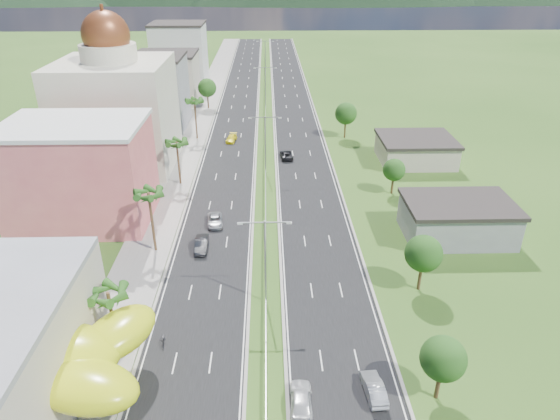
{
  "coord_description": "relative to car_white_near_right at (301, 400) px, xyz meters",
  "views": [
    {
      "loc": [
        0.44,
        -38.37,
        37.13
      ],
      "look_at": [
        1.97,
        20.39,
        7.0
      ],
      "focal_mm": 32.0,
      "sensor_mm": 36.0,
      "label": 1
    }
  ],
  "objects": [
    {
      "name": "median_guardrail",
      "position": [
        -3.2,
        77.79,
        -0.29
      ],
      "size": [
        0.1,
        216.06,
        0.76
      ],
      "color": "gray",
      "rests_on": "ground"
    },
    {
      "name": "shed_near",
      "position": [
        24.8,
        30.8,
        1.59
      ],
      "size": [
        15.0,
        10.0,
        5.0
      ],
      "primitive_type": "cube",
      "color": "gray",
      "rests_on": "ground"
    },
    {
      "name": "palm_tree_b",
      "position": [
        -18.7,
        7.8,
        6.16
      ],
      "size": [
        3.6,
        3.6,
        8.1
      ],
      "color": "#47301C",
      "rests_on": "ground"
    },
    {
      "name": "leafy_tree_rb",
      "position": [
        15.8,
        17.8,
        4.27
      ],
      "size": [
        4.55,
        4.55,
        7.47
      ],
      "color": "#47301C",
      "rests_on": "ground"
    },
    {
      "name": "streetlight_median_e",
      "position": [
        -3.2,
        145.8,
        5.84
      ],
      "size": [
        6.04,
        0.25,
        11.0
      ],
      "color": "gray",
      "rests_on": "ground"
    },
    {
      "name": "road_left",
      "position": [
        -10.7,
        95.8,
        -0.89
      ],
      "size": [
        11.0,
        260.0,
        0.04
      ],
      "primitive_type": "cube",
      "color": "black",
      "rests_on": "ground"
    },
    {
      "name": "car_silver_mid_left",
      "position": [
        -11.03,
        35.19,
        -0.19
      ],
      "size": [
        2.8,
        5.11,
        1.36
      ],
      "primitive_type": "imported",
      "rotation": [
        0.0,
        0.0,
        0.12
      ],
      "color": "#96999D",
      "rests_on": "road_left"
    },
    {
      "name": "streetlight_median_d",
      "position": [
        -3.2,
        100.8,
        5.84
      ],
      "size": [
        6.04,
        0.25,
        11.0
      ],
      "color": "gray",
      "rests_on": "ground"
    },
    {
      "name": "car_silver_right",
      "position": [
        6.96,
        1.28,
        -0.1
      ],
      "size": [
        2.01,
        4.79,
        1.54
      ],
      "primitive_type": "imported",
      "rotation": [
        0.0,
        0.0,
        3.22
      ],
      "color": "#929599",
      "rests_on": "road_right"
    },
    {
      "name": "leafy_tree_rc",
      "position": [
        18.8,
        45.8,
        3.47
      ],
      "size": [
        3.85,
        3.85,
        6.33
      ],
      "color": "#47301C",
      "rests_on": "ground"
    },
    {
      "name": "palm_tree_e",
      "position": [
        -18.7,
        75.8,
        7.4
      ],
      "size": [
        3.6,
        3.6,
        9.4
      ],
      "color": "#47301C",
      "rests_on": "ground"
    },
    {
      "name": "pink_shophouse",
      "position": [
        -31.2,
        37.8,
        6.59
      ],
      "size": [
        20.0,
        15.0,
        15.0
      ],
      "primitive_type": "cube",
      "color": "#D2565E",
      "rests_on": "ground"
    },
    {
      "name": "leafy_tree_lfar",
      "position": [
        -18.7,
        100.8,
        4.67
      ],
      "size": [
        4.9,
        4.9,
        8.05
      ],
      "color": "#47301C",
      "rests_on": "ground"
    },
    {
      "name": "palm_tree_c",
      "position": [
        -18.7,
        27.8,
        7.59
      ],
      "size": [
        3.6,
        3.6,
        9.6
      ],
      "color": "#47301C",
      "rests_on": "ground"
    },
    {
      "name": "car_dark_left",
      "position": [
        -12.26,
        27.87,
        -0.05
      ],
      "size": [
        1.88,
        5.0,
        1.63
      ],
      "primitive_type": "imported",
      "rotation": [
        0.0,
        0.0,
        0.03
      ],
      "color": "black",
      "rests_on": "road_left"
    },
    {
      "name": "shed_far",
      "position": [
        26.8,
        60.8,
        1.29
      ],
      "size": [
        14.0,
        12.0,
        4.4
      ],
      "primitive_type": "cube",
      "color": "#BDB09B",
      "rests_on": "ground"
    },
    {
      "name": "lime_canopy",
      "position": [
        -23.2,
        1.8,
        4.09
      ],
      "size": [
        18.0,
        15.0,
        7.4
      ],
      "color": "#BBC813",
      "rests_on": "ground"
    },
    {
      "name": "car_yellow_far_left",
      "position": [
        -10.83,
        73.68,
        -0.18
      ],
      "size": [
        2.59,
        4.96,
        1.37
      ],
      "primitive_type": "imported",
      "rotation": [
        0.0,
        0.0,
        -0.15
      ],
      "color": "yellow",
      "rests_on": "road_left"
    },
    {
      "name": "road_right",
      "position": [
        4.3,
        95.8,
        -0.89
      ],
      "size": [
        11.0,
        260.0,
        0.04
      ],
      "primitive_type": "cube",
      "color": "black",
      "rests_on": "ground"
    },
    {
      "name": "leafy_tree_ra",
      "position": [
        12.8,
        0.8,
        3.87
      ],
      "size": [
        4.2,
        4.2,
        6.9
      ],
      "color": "#47301C",
      "rests_on": "ground"
    },
    {
      "name": "leafy_tree_rd",
      "position": [
        14.8,
        75.8,
        4.67
      ],
      "size": [
        4.9,
        4.9,
        8.05
      ],
      "color": "#47301C",
      "rests_on": "ground"
    },
    {
      "name": "car_white_near_right",
      "position": [
        0.0,
        0.0,
        0.0
      ],
      "size": [
        2.22,
        5.15,
        1.73
      ],
      "primitive_type": "imported",
      "rotation": [
        0.0,
        0.0,
        3.11
      ],
      "color": "silver",
      "rests_on": "road_right"
    },
    {
      "name": "palm_tree_d",
      "position": [
        -18.7,
        50.8,
        6.64
      ],
      "size": [
        3.6,
        3.6,
        8.6
      ],
      "color": "#47301C",
      "rests_on": "ground"
    },
    {
      "name": "streetlight_median_b",
      "position": [
        -3.2,
        15.8,
        5.84
      ],
      "size": [
        6.04,
        0.25,
        11.0
      ],
      "color": "gray",
      "rests_on": "ground"
    },
    {
      "name": "ground",
      "position": [
        -3.2,
        5.8,
        -0.91
      ],
      "size": [
        500.0,
        500.0,
        0.0
      ],
      "primitive_type": "plane",
      "color": "#2D5119",
      "rests_on": "ground"
    },
    {
      "name": "midrise_grey",
      "position": [
        -30.2,
        85.8,
        7.09
      ],
      "size": [
        16.0,
        15.0,
        16.0
      ],
      "primitive_type": "cube",
      "color": "gray",
      "rests_on": "ground"
    },
    {
      "name": "midrise_beige",
      "position": [
        -30.2,
        107.8,
        5.59
      ],
      "size": [
        16.0,
        15.0,
        13.0
      ],
      "primitive_type": "cube",
      "color": "#BDB09B",
      "rests_on": "ground"
    },
    {
      "name": "mountain_ridge",
      "position": [
        56.8,
        455.8,
        -0.91
      ],
      "size": [
        860.0,
        140.0,
        90.0
      ],
      "primitive_type": null,
      "color": "black",
      "rests_on": "ground"
    },
    {
      "name": "streetlight_median_c",
      "position": [
        -3.2,
        55.8,
        5.84
      ],
      "size": [
        6.04,
        0.25,
        11.0
      ],
      "color": "gray",
      "rests_on": "ground"
    },
    {
      "name": "sidewalk_left",
      "position": [
        -20.2,
        95.8,
        -0.85
      ],
      "size": [
        7.0,
        260.0,
        0.12
      ],
      "primitive_type": "cube",
      "color": "gray",
      "rests_on": "ground"
    },
    {
      "name": "car_dark_far_right",
      "position": [
        1.03,
        63.11,
        -0.15
      ],
      "size": [
        2.77,
        5.29,
        1.42
      ],
      "primitive_type": "imported",
      "rotation": [
        0.0,
        0.0,
        3.22
      ],
      "color": "black",
      "rests_on": "road_right"
    },
    {
      "name": "motorcycle",
      "position": [
        -14.13,
        8.64,
        -0.22
      ],
      "size": [
        0.86,
        2.08,
        1.29
      ],
      "primitive_type": "imported",
      "rotation": [
        0.0,
        0.0,
        0.12
      ],
      "color": "black",
      "rests_on": "road_left"
    },
    {
      "name": "domed_building",
      "position": [
        -31.2,
        60.8,
        10.45
      ],
      "size": [
        20.0,
        20.0,
        28.7
      ],
      "color": "beige",
      "rests_on": "ground"
    },
    {
      "name": "midrise_white",
      "position": [
        -30.2,
        130.8,
        8.09
      ],
      "size": [
        16.0,
        15.0,
        18.0
      ],
      "primitive_type": "cube",
      "color": "silver",
      "rests_on": "ground"
    }
  ]
}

